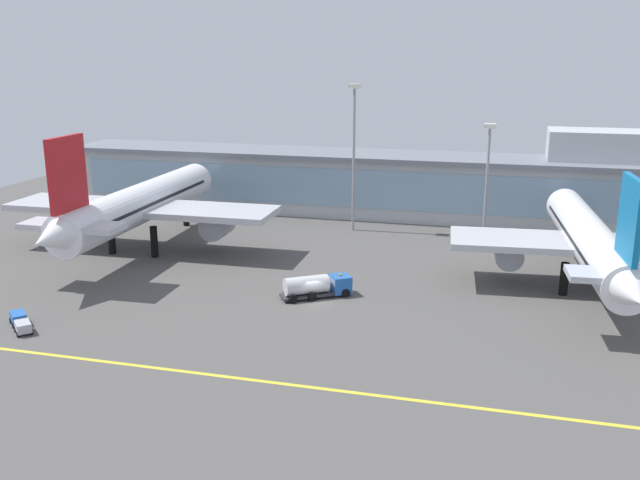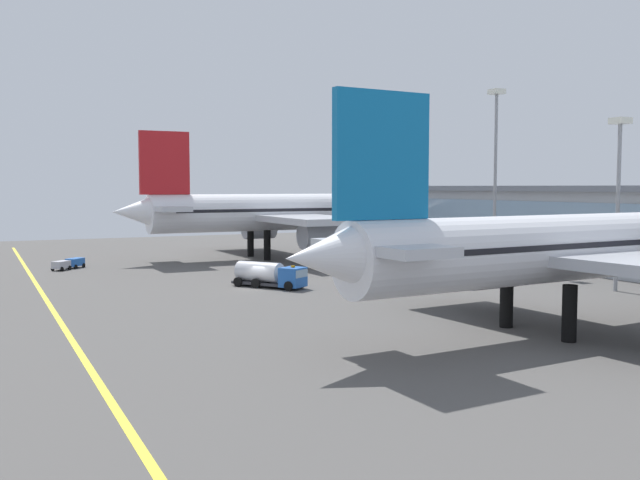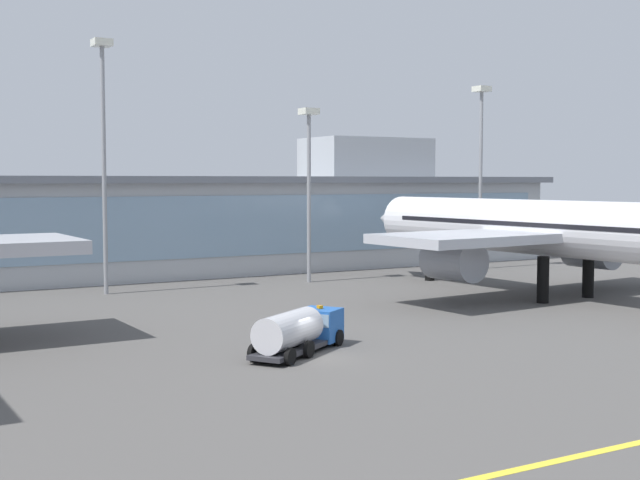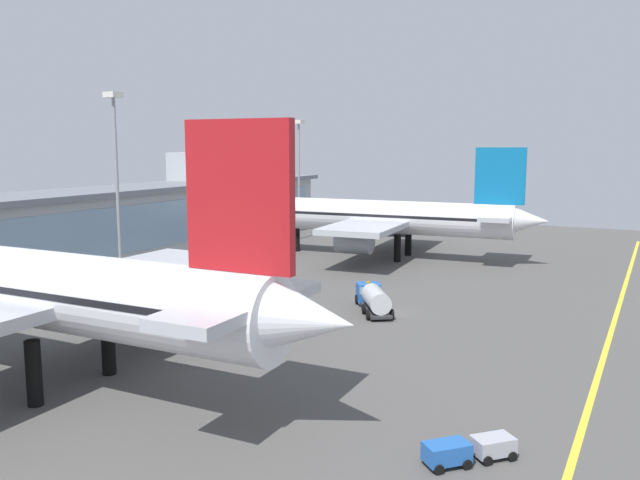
# 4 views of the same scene
# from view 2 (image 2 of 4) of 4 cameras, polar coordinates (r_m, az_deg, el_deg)

# --- Properties ---
(ground_plane) EXTENTS (180.00, 180.00, 0.00)m
(ground_plane) POSITION_cam_2_polar(r_m,az_deg,el_deg) (82.02, -5.28, -3.90)
(ground_plane) COLOR #514F4C
(taxiway_centreline_stripe) EXTENTS (144.00, 0.50, 0.01)m
(taxiway_centreline_stripe) POSITION_cam_2_polar(r_m,az_deg,el_deg) (77.24, -20.81, -4.66)
(taxiway_centreline_stripe) COLOR yellow
(taxiway_centreline_stripe) RESTS_ON ground
(terminal_building) EXTENTS (125.48, 14.00, 16.96)m
(terminal_building) POSITION_cam_2_polar(r_m,az_deg,el_deg) (107.86, 20.73, 1.19)
(terminal_building) COLOR #ADB2B7
(terminal_building) RESTS_ON ground
(airliner_near_left) EXTENTS (42.69, 52.24, 19.96)m
(airliner_near_left) POSITION_cam_2_polar(r_m,az_deg,el_deg) (117.43, -3.52, 2.15)
(airliner_near_left) COLOR black
(airliner_near_left) RESTS_ON ground
(airliner_near_right) EXTENTS (36.10, 50.65, 17.99)m
(airliner_near_right) POSITION_cam_2_polar(r_m,az_deg,el_deg) (60.85, 18.84, -0.71)
(airliner_near_right) COLOR black
(airliner_near_right) RESTS_ON ground
(fuel_tanker_truck) EXTENTS (8.84, 7.10, 2.90)m
(fuel_tanker_truck) POSITION_cam_2_polar(r_m,az_deg,el_deg) (82.79, -3.90, -2.76)
(fuel_tanker_truck) COLOR black
(fuel_tanker_truck) RESTS_ON ground
(baggage_tug_near) EXTENTS (5.12, 4.97, 1.40)m
(baggage_tug_near) POSITION_cam_2_polar(r_m,az_deg,el_deg) (107.29, -19.34, -1.77)
(baggage_tug_near) COLOR black
(baggage_tug_near) RESTS_ON ground
(apron_light_mast_west) EXTENTS (1.80, 1.80, 25.02)m
(apron_light_mast_west) POSITION_cam_2_polar(r_m,az_deg,el_deg) (102.94, 13.79, 6.71)
(apron_light_mast_west) COLOR gray
(apron_light_mast_west) RESTS_ON ground
(apron_light_mast_centre) EXTENTS (1.80, 1.80, 19.17)m
(apron_light_mast_centre) POSITION_cam_2_polar(r_m,az_deg,el_deg) (85.81, 22.65, 4.83)
(apron_light_mast_centre) COLOR gray
(apron_light_mast_centre) RESTS_ON ground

